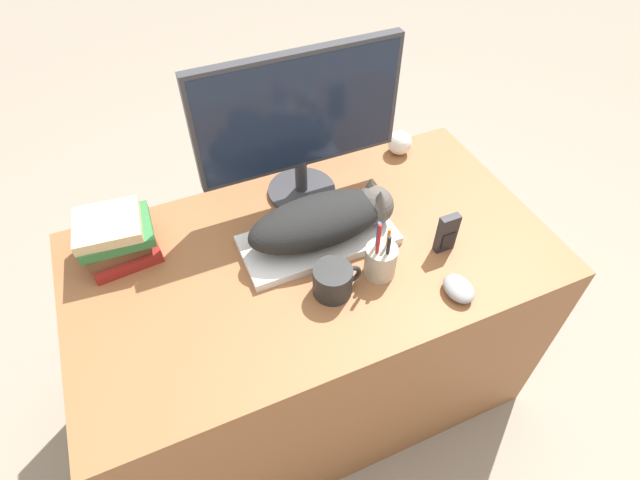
% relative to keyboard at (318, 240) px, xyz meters
% --- Properties ---
extents(ground_plane, '(12.00, 12.00, 0.00)m').
position_rel_keyboard_xyz_m(ground_plane, '(-0.03, -0.39, -0.73)').
color(ground_plane, gray).
extents(desk, '(1.29, 0.71, 0.72)m').
position_rel_keyboard_xyz_m(desk, '(-0.03, -0.03, -0.37)').
color(desk, brown).
rests_on(desk, ground_plane).
extents(keyboard, '(0.42, 0.19, 0.02)m').
position_rel_keyboard_xyz_m(keyboard, '(0.00, 0.00, 0.00)').
color(keyboard, silver).
rests_on(keyboard, desk).
extents(cat, '(0.41, 0.16, 0.13)m').
position_rel_keyboard_xyz_m(cat, '(0.03, -0.00, 0.07)').
color(cat, black).
rests_on(cat, keyboard).
extents(monitor, '(0.57, 0.20, 0.45)m').
position_rel_keyboard_xyz_m(monitor, '(0.04, 0.21, 0.25)').
color(monitor, '#333338').
rests_on(monitor, desk).
extents(computer_mouse, '(0.07, 0.09, 0.04)m').
position_rel_keyboard_xyz_m(computer_mouse, '(0.25, -0.30, 0.01)').
color(computer_mouse, gray).
rests_on(computer_mouse, desk).
extents(coffee_mug, '(0.13, 0.10, 0.08)m').
position_rel_keyboard_xyz_m(coffee_mug, '(-0.03, -0.16, 0.03)').
color(coffee_mug, black).
rests_on(coffee_mug, desk).
extents(pen_cup, '(0.08, 0.08, 0.19)m').
position_rel_keyboard_xyz_m(pen_cup, '(0.10, -0.16, 0.04)').
color(pen_cup, '#B2A893').
rests_on(pen_cup, desk).
extents(baseball, '(0.08, 0.08, 0.08)m').
position_rel_keyboard_xyz_m(baseball, '(0.40, 0.27, 0.03)').
color(baseball, silver).
rests_on(baseball, desk).
extents(phone, '(0.05, 0.02, 0.12)m').
position_rel_keyboard_xyz_m(phone, '(0.30, -0.15, 0.05)').
color(phone, black).
rests_on(phone, desk).
extents(book_stack, '(0.19, 0.18, 0.12)m').
position_rel_keyboard_xyz_m(book_stack, '(-0.50, 0.18, 0.05)').
color(book_stack, maroon).
rests_on(book_stack, desk).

